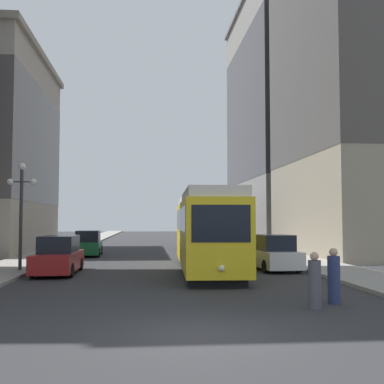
{
  "coord_description": "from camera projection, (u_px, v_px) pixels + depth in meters",
  "views": [
    {
      "loc": [
        -1.16,
        -10.65,
        2.56
      ],
      "look_at": [
        0.55,
        7.35,
        3.64
      ],
      "focal_mm": 44.61,
      "sensor_mm": 36.0,
      "label": 1
    }
  ],
  "objects": [
    {
      "name": "sidewalk_left",
      "position": [
        78.0,
        244.0,
        49.51
      ],
      "size": [
        3.24,
        120.0,
        0.15
      ],
      "primitive_type": "cube",
      "color": "gray",
      "rests_on": "ground"
    },
    {
      "name": "parked_car_left_near",
      "position": [
        88.0,
        244.0,
        34.42
      ],
      "size": [
        2.0,
        4.53,
        1.82
      ],
      "rotation": [
        0.0,
        0.0,
        0.03
      ],
      "color": "black",
      "rests_on": "ground"
    },
    {
      "name": "pedestrian_crossing_near",
      "position": [
        334.0,
        278.0,
        14.66
      ],
      "size": [
        0.38,
        0.38,
        1.71
      ],
      "rotation": [
        0.0,
        0.0,
        1.45
      ],
      "color": "navy",
      "rests_on": "ground"
    },
    {
      "name": "parked_car_right_far",
      "position": [
        273.0,
        254.0,
        24.64
      ],
      "size": [
        2.09,
        4.56,
        1.82
      ],
      "rotation": [
        0.0,
        0.0,
        3.2
      ],
      "color": "black",
      "rests_on": "ground"
    },
    {
      "name": "transit_bus",
      "position": [
        218.0,
        227.0,
        44.42
      ],
      "size": [
        3.01,
        11.65,
        3.45
      ],
      "rotation": [
        0.0,
        0.0,
        -0.04
      ],
      "color": "black",
      "rests_on": "ground"
    },
    {
      "name": "sidewalk_right",
      "position": [
        235.0,
        244.0,
        51.08
      ],
      "size": [
        3.24,
        120.0,
        0.15
      ],
      "primitive_type": "cube",
      "color": "gray",
      "rests_on": "ground"
    },
    {
      "name": "pedestrian_crossing_far",
      "position": [
        315.0,
        283.0,
        13.77
      ],
      "size": [
        0.37,
        0.37,
        1.64
      ],
      "rotation": [
        0.0,
        0.0,
        0.28
      ],
      "color": "#4C4C56",
      "rests_on": "ground"
    },
    {
      "name": "building_right_corner",
      "position": [
        377.0,
        60.0,
        36.07
      ],
      "size": [
        13.14,
        16.08,
        28.48
      ],
      "color": "gray",
      "rests_on": "ground"
    },
    {
      "name": "ground_plane",
      "position": [
        198.0,
        336.0,
        10.54
      ],
      "size": [
        200.0,
        200.0,
        0.0
      ],
      "primitive_type": "plane",
      "color": "#303033"
    },
    {
      "name": "parked_car_left_mid",
      "position": [
        59.0,
        256.0,
        22.88
      ],
      "size": [
        1.89,
        4.92,
        1.82
      ],
      "rotation": [
        0.0,
        0.0,
        -0.0
      ],
      "color": "black",
      "rests_on": "ground"
    },
    {
      "name": "building_right_midblock",
      "position": [
        293.0,
        118.0,
        56.04
      ],
      "size": [
        12.58,
        21.88,
        28.38
      ],
      "color": "gray",
      "rests_on": "ground"
    },
    {
      "name": "streetcar",
      "position": [
        206.0,
        229.0,
        24.24
      ],
      "size": [
        3.12,
        13.5,
        3.89
      ],
      "rotation": [
        0.0,
        0.0,
        -0.04
      ],
      "color": "black",
      "rests_on": "ground"
    },
    {
      "name": "lamp_post_left_near",
      "position": [
        21.0,
        199.0,
        23.28
      ],
      "size": [
        1.41,
        0.36,
        5.23
      ],
      "color": "#333338",
      "rests_on": "sidewalk_left"
    }
  ]
}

